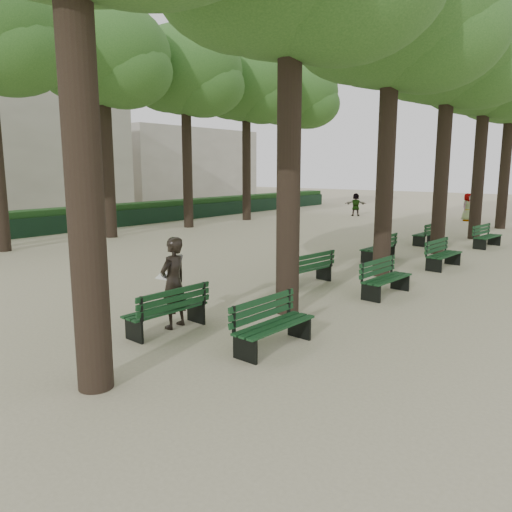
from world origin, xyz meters
The scene contains 22 objects.
ground centered at (0.00, 0.00, 0.00)m, with size 120.00×120.00×0.00m, color #BAB08D.
tree_central_2 centered at (1.50, 8.00, 7.65)m, with size 6.00×6.00×9.95m.
tree_central_3 centered at (1.50, 13.00, 7.65)m, with size 6.00×6.00×9.95m.
tree_central_4 centered at (1.50, 18.00, 7.65)m, with size 6.00×6.00×9.95m.
tree_far_2 centered at (-12.00, 8.00, 8.14)m, with size 6.00×6.00×10.45m.
tree_far_3 centered at (-12.00, 13.00, 8.14)m, with size 6.00×6.00×10.45m.
tree_far_4 centered at (-12.00, 18.00, 8.14)m, with size 6.00×6.00×10.45m.
tree_far_5 centered at (-12.00, 23.00, 8.14)m, with size 6.00×6.00×10.45m.
bench_left_0 centered at (0.37, 0.41, 0.27)m, with size 0.66×1.83×0.92m.
bench_left_1 centered at (0.37, 5.58, 0.27)m, with size 0.78×1.86×0.92m.
bench_left_2 centered at (0.37, 10.25, 0.27)m, with size 0.61×1.81×0.92m.
bench_left_3 centered at (0.37, 15.00, 0.27)m, with size 0.63×1.82×0.92m.
bench_right_0 centered at (2.63, 0.96, 0.27)m, with size 0.65×1.82×0.92m.
bench_right_1 centered at (2.63, 5.81, 0.27)m, with size 0.68×1.83×0.92m.
bench_right_2 centered at (2.63, 10.29, 0.27)m, with size 0.68×1.83×0.92m.
bench_right_3 centered at (2.63, 15.71, 0.27)m, with size 0.77×1.85×0.92m.
man_with_map centered at (0.29, 0.68, 0.94)m, with size 0.66×0.79×1.88m.
pedestrian_e centered at (-7.81, 24.45, 0.77)m, with size 1.42×0.31×1.53m, color #262628.
pedestrian_d centered at (-1.04, 25.79, 0.84)m, with size 0.82×0.34×1.68m, color #262628.
fence centered at (-15.00, 11.00, 0.45)m, with size 0.08×42.00×0.90m, color black.
hedge centered at (-15.70, 11.00, 0.60)m, with size 1.20×42.00×1.20m, color #163D15.
building_far centered at (-33.00, 30.00, 3.50)m, with size 12.00×16.00×7.00m, color #B7B2A3.
Camera 1 is at (7.72, -6.01, 3.26)m, focal length 35.00 mm.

